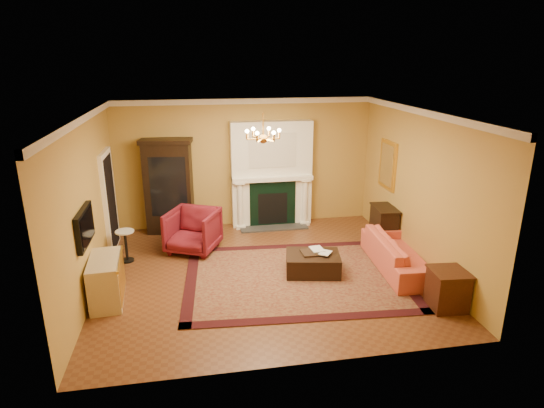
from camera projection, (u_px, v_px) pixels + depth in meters
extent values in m
cube|color=brown|center=(264.00, 273.00, 8.61)|extent=(6.00, 5.50, 0.02)
cube|color=white|center=(263.00, 112.00, 7.68)|extent=(6.00, 5.50, 0.02)
cube|color=#B48C40|center=(245.00, 163.00, 10.73)|extent=(6.00, 0.02, 3.00)
cube|color=#B48C40|center=(299.00, 262.00, 5.56)|extent=(6.00, 0.02, 3.00)
cube|color=#B48C40|center=(87.00, 206.00, 7.64)|extent=(0.02, 5.50, 3.00)
cube|color=#B48C40|center=(420.00, 189.00, 8.64)|extent=(0.02, 5.50, 3.00)
cube|color=white|center=(271.00, 174.00, 10.74)|extent=(1.90, 0.32, 2.50)
cube|color=silver|center=(273.00, 150.00, 10.40)|extent=(1.10, 0.01, 0.80)
cube|color=black|center=(273.00, 204.00, 10.80)|extent=(1.10, 0.02, 1.10)
cube|color=black|center=(273.00, 208.00, 10.83)|extent=(0.70, 0.02, 0.75)
cube|color=#333333|center=(274.00, 227.00, 10.85)|extent=(1.60, 0.50, 0.04)
cube|color=white|center=(272.00, 178.00, 10.71)|extent=(1.90, 0.44, 0.10)
cylinder|color=white|center=(240.00, 205.00, 10.65)|extent=(0.14, 0.14, 1.18)
cylinder|color=white|center=(305.00, 201.00, 10.91)|extent=(0.14, 0.14, 1.18)
cube|color=silver|center=(244.00, 101.00, 10.23)|extent=(6.00, 0.08, 0.12)
cube|color=silver|center=(79.00, 120.00, 7.21)|extent=(0.08, 5.50, 0.12)
cube|color=silver|center=(425.00, 112.00, 8.19)|extent=(0.08, 5.50, 0.12)
cube|color=white|center=(110.00, 201.00, 9.38)|extent=(0.08, 1.05, 2.10)
cube|color=black|center=(111.00, 203.00, 9.40)|extent=(0.02, 0.85, 1.95)
cube|color=black|center=(85.00, 227.00, 7.14)|extent=(0.08, 0.95, 0.58)
cube|color=black|center=(88.00, 227.00, 7.15)|extent=(0.01, 0.85, 0.48)
cube|color=gold|center=(388.00, 165.00, 9.90)|extent=(0.05, 0.76, 1.05)
cube|color=white|center=(387.00, 165.00, 9.90)|extent=(0.01, 0.62, 0.90)
cylinder|color=#B77F32|center=(263.00, 124.00, 7.74)|extent=(0.03, 0.03, 0.40)
sphere|color=#B77F32|center=(263.00, 139.00, 7.82)|extent=(0.16, 0.16, 0.16)
sphere|color=#FFE5B2|center=(279.00, 130.00, 7.82)|extent=(0.07, 0.07, 0.07)
sphere|color=#FFE5B2|center=(269.00, 128.00, 8.02)|extent=(0.07, 0.07, 0.07)
sphere|color=#FFE5B2|center=(253.00, 129.00, 7.98)|extent=(0.07, 0.07, 0.07)
sphere|color=#FFE5B2|center=(247.00, 131.00, 7.73)|extent=(0.07, 0.07, 0.07)
sphere|color=#FFE5B2|center=(257.00, 133.00, 7.52)|extent=(0.07, 0.07, 0.07)
sphere|color=#FFE5B2|center=(274.00, 133.00, 7.57)|extent=(0.07, 0.07, 0.07)
cube|color=#48100F|center=(296.00, 277.00, 8.42)|extent=(4.24, 3.30, 0.02)
cube|color=black|center=(169.00, 189.00, 10.32)|extent=(1.10, 0.61, 2.08)
imported|color=maroon|center=(193.00, 229.00, 9.43)|extent=(1.25, 1.22, 0.99)
cylinder|color=black|center=(128.00, 260.00, 9.08)|extent=(0.25, 0.25, 0.04)
cylinder|color=black|center=(126.00, 246.00, 8.99)|extent=(0.05, 0.05, 0.58)
cylinder|color=white|center=(125.00, 231.00, 8.89)|extent=(0.36, 0.36, 0.03)
cube|color=#C5B890|center=(106.00, 280.00, 7.50)|extent=(0.55, 1.06, 0.77)
imported|color=#D04E41|center=(400.00, 248.00, 8.65)|extent=(0.77, 2.19, 0.84)
cube|color=#3E1D10|center=(447.00, 290.00, 7.32)|extent=(0.58, 0.58, 0.62)
cube|color=black|center=(384.00, 226.00, 9.83)|extent=(0.47, 0.75, 0.80)
cube|color=black|center=(313.00, 263.00, 8.53)|extent=(1.11, 0.90, 0.37)
cube|color=black|center=(313.00, 252.00, 8.52)|extent=(0.46, 0.36, 0.03)
imported|color=gray|center=(312.00, 243.00, 8.51)|extent=(0.23, 0.05, 0.31)
imported|color=gray|center=(321.00, 246.00, 8.44)|extent=(0.17, 0.13, 0.26)
cylinder|color=gray|center=(241.00, 175.00, 10.56)|extent=(0.12, 0.12, 0.10)
cone|color=#0D3316|center=(241.00, 165.00, 10.49)|extent=(0.17, 0.17, 0.37)
cylinder|color=gray|center=(301.00, 172.00, 10.80)|extent=(0.12, 0.12, 0.10)
cone|color=#0D3316|center=(301.00, 163.00, 10.73)|extent=(0.17, 0.17, 0.37)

